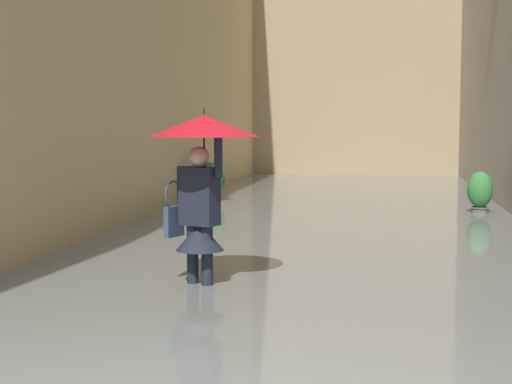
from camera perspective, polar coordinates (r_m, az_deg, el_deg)
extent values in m
plane|color=slate|center=(14.06, 5.51, -2.41)|extent=(60.00, 60.00, 0.00)
cube|color=slate|center=(14.04, 5.51, -2.03)|extent=(7.23, 27.40, 0.19)
cube|color=#2D2319|center=(8.17, -4.65, -7.60)|extent=(0.19, 0.26, 0.10)
cylinder|color=#1E2333|center=(8.09, -4.68, -4.85)|extent=(0.15, 0.15, 0.70)
cube|color=#2D2319|center=(8.07, -3.59, -7.75)|extent=(0.19, 0.26, 0.10)
cylinder|color=#1E2333|center=(7.99, -3.61, -4.96)|extent=(0.15, 0.15, 0.70)
cube|color=#1E2333|center=(7.95, -4.18, -0.31)|extent=(0.43, 0.34, 0.60)
cone|color=#1E2333|center=(8.00, -4.16, -3.29)|extent=(0.64, 0.64, 0.28)
sphere|color=#DBB293|center=(7.92, -4.19, 2.58)|extent=(0.22, 0.22, 0.22)
cylinder|color=#1E2333|center=(7.80, -2.79, 2.68)|extent=(0.11, 0.11, 0.44)
cylinder|color=#1E2333|center=(8.08, -5.53, 0.19)|extent=(0.11, 0.11, 0.48)
cylinder|color=black|center=(7.89, -3.84, 3.36)|extent=(0.02, 0.02, 0.42)
cone|color=red|center=(7.88, -3.85, 4.89)|extent=(1.11, 1.11, 0.22)
cylinder|color=black|center=(7.88, -3.85, 5.91)|extent=(0.01, 0.01, 0.08)
cube|color=#334766|center=(8.14, -6.05, -2.17)|extent=(0.15, 0.28, 0.32)
torus|color=#334766|center=(8.11, -6.07, -0.20)|extent=(0.12, 0.29, 0.30)
cylinder|color=#66605B|center=(14.81, 16.09, -1.66)|extent=(0.29, 0.29, 0.28)
torus|color=#56524E|center=(14.79, 16.10, -1.12)|extent=(0.33, 0.33, 0.04)
ellipsoid|color=#387F3D|center=(14.76, 16.14, 0.17)|extent=(0.46, 0.46, 0.67)
cylinder|color=brown|center=(16.44, -3.41, -0.71)|extent=(0.41, 0.41, 0.33)
torus|color=brown|center=(16.43, -3.42, -0.14)|extent=(0.45, 0.45, 0.04)
ellipsoid|color=#23602D|center=(16.40, -3.42, 1.01)|extent=(0.66, 0.66, 0.66)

